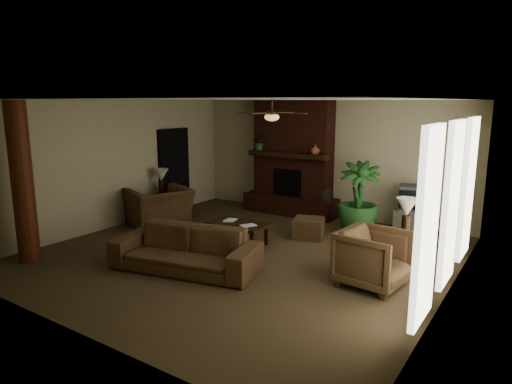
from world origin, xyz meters
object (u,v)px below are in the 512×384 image
Objects in this scene: floor_plant at (358,214)px; armchair_right at (373,255)px; ottoman at (308,228)px; lamp_right at (407,210)px; armchair_left at (159,201)px; log_column at (22,183)px; coffee_table at (239,225)px; lamp_left at (161,177)px; sofa at (185,242)px; side_table_left at (164,206)px; floor_vase at (324,201)px; tv_stand at (415,221)px; side_table_right at (406,252)px.

armchair_right is at bearing -64.18° from floor_plant.
ottoman is 0.92× the size of lamp_right.
log_column is at bearing 16.56° from armchair_left.
lamp_left is at bearing 167.24° from coffee_table.
log_column is 2.33× the size of coffee_table.
lamp_right reaches higher than armchair_right.
sofa reaches higher than side_table_left.
armchair_right is 5.77m from lamp_left.
lamp_right reaches higher than floor_vase.
armchair_left reaches higher than floor_vase.
lamp_right reaches higher than coffee_table.
armchair_right is 5.76m from side_table_left.
floor_vase is 3.93m from lamp_left.
coffee_table is (-2.92, 0.55, -0.11)m from armchair_right.
coffee_table is 1.56× the size of floor_vase.
armchair_right is 1.48× the size of lamp_right.
sofa is at bearing -38.79° from lamp_left.
log_column is 3.48m from lamp_left.
tv_stand is 2.14m from floor_vase.
ottoman is (0.96, 1.14, -0.17)m from coffee_table.
coffee_table is (2.51, 2.84, -1.03)m from log_column.
ottoman is 0.71× the size of tv_stand.
lamp_right is at bearing -16.45° from ottoman.
side_table_left is at bearing 128.23° from sofa.
tv_stand is 1.31× the size of lamp_right.
lamp_left is (-5.41, -2.10, 0.75)m from tv_stand.
tv_stand is 2.26m from side_table_right.
armchair_right is 2.61m from ottoman.
sofa is 3.76× the size of lamp_left.
tv_stand is at bearing 99.92° from lamp_right.
armchair_left is at bearing -52.59° from side_table_left.
side_table_right is 0.85× the size of lamp_right.
floor_vase is (3.08, 5.55, -0.97)m from log_column.
lamp_right is (1.40, -1.47, 0.57)m from floor_plant.
coffee_table is at bearing -170.51° from lamp_right.
tv_stand is 5.79m from side_table_left.
armchair_left is at bearing 88.95° from armchair_right.
lamp_right is at bearing -41.04° from floor_vase.
side_table_left is 5.84m from side_table_right.
armchair_left is at bearing 85.93° from log_column.
lamp_right is (0.17, 1.07, 0.52)m from armchair_right.
armchair_left is 0.84× the size of floor_plant.
armchair_right is 0.80× the size of coffee_table.
tv_stand is at bearing 21.17° from lamp_left.
armchair_left is 4.41m from floor_plant.
tv_stand is 1.55× the size of side_table_right.
lamp_left is at bearing -147.39° from floor_vase.
log_column is 6.54m from lamp_right.
armchair_left is 5.26m from armchair_right.
floor_vase is 1.18× the size of lamp_right.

